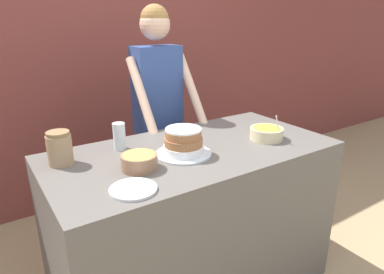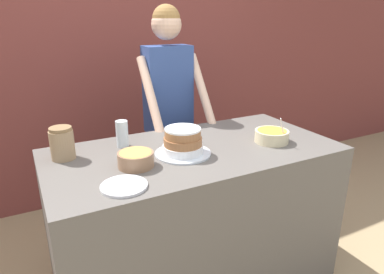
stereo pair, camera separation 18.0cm
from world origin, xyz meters
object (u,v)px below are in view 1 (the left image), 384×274
(person_baker, at_px, (158,99))
(stoneware_jar, at_px, (60,148))
(drinking_glass, at_px, (119,136))
(frosting_bowl_orange, at_px, (267,133))
(cake, at_px, (183,143))
(ceramic_plate, at_px, (133,189))
(frosting_bowl_yellow, at_px, (139,161))

(person_baker, relative_size, stoneware_jar, 10.16)
(drinking_glass, xyz_separation_m, stoneware_jar, (-0.32, -0.03, 0.01))
(drinking_glass, bearing_deg, frosting_bowl_orange, -22.57)
(person_baker, xyz_separation_m, drinking_glass, (-0.48, -0.45, -0.06))
(stoneware_jar, bearing_deg, drinking_glass, 5.74)
(person_baker, distance_m, drinking_glass, 0.66)
(cake, relative_size, ceramic_plate, 1.47)
(frosting_bowl_yellow, height_order, stoneware_jar, stoneware_jar)
(person_baker, bearing_deg, stoneware_jar, -148.85)
(cake, distance_m, drinking_glass, 0.36)
(drinking_glass, relative_size, stoneware_jar, 0.88)
(ceramic_plate, distance_m, stoneware_jar, 0.49)
(frosting_bowl_orange, distance_m, stoneware_jar, 1.15)
(frosting_bowl_orange, relative_size, ceramic_plate, 0.97)
(person_baker, height_order, frosting_bowl_yellow, person_baker)
(frosting_bowl_yellow, distance_m, stoneware_jar, 0.40)
(cake, xyz_separation_m, frosting_bowl_orange, (0.54, -0.07, -0.03))
(cake, distance_m, frosting_bowl_yellow, 0.27)
(cake, height_order, drinking_glass, drinking_glass)
(cake, bearing_deg, stoneware_jar, 158.10)
(person_baker, relative_size, ceramic_plate, 8.49)
(frosting_bowl_yellow, bearing_deg, frosting_bowl_orange, -2.17)
(drinking_glass, relative_size, ceramic_plate, 0.74)
(frosting_bowl_orange, bearing_deg, cake, 172.95)
(drinking_glass, bearing_deg, stoneware_jar, -174.26)
(person_baker, height_order, drinking_glass, person_baker)
(cake, height_order, frosting_bowl_orange, frosting_bowl_orange)
(drinking_glass, xyz_separation_m, ceramic_plate, (-0.14, -0.48, -0.07))
(frosting_bowl_orange, xyz_separation_m, stoneware_jar, (-1.11, 0.29, 0.04))
(cake, height_order, stoneware_jar, stoneware_jar)
(frosting_bowl_orange, height_order, ceramic_plate, frosting_bowl_orange)
(frosting_bowl_yellow, xyz_separation_m, drinking_glass, (0.02, 0.30, 0.03))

